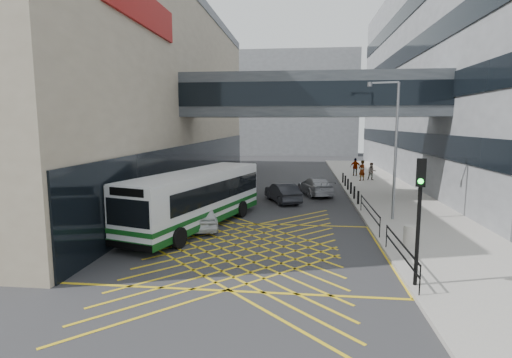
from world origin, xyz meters
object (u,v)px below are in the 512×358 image
(street_lamp, at_px, (393,142))
(traffic_light, at_px, (419,204))
(pedestrian_a, at_px, (362,171))
(pedestrian_b, at_px, (372,171))
(car_dark, at_px, (283,193))
(bus, at_px, (197,197))
(litter_bin, at_px, (410,236))
(car_white, at_px, (202,216))
(car_silver, at_px, (316,186))
(pedestrian_c, at_px, (355,167))

(street_lamp, bearing_deg, traffic_light, -85.18)
(pedestrian_a, xyz_separation_m, pedestrian_b, (0.97, 0.36, -0.12))
(car_dark, height_order, street_lamp, street_lamp)
(bus, bearing_deg, litter_bin, 0.99)
(car_white, distance_m, street_lamp, 11.24)
(car_white, xyz_separation_m, traffic_light, (9.02, -7.12, 2.28))
(car_silver, xyz_separation_m, pedestrian_a, (4.60, 7.38, 0.38))
(pedestrian_a, distance_m, pedestrian_b, 1.04)
(traffic_light, height_order, pedestrian_c, traffic_light)
(car_silver, relative_size, litter_bin, 4.96)
(car_dark, relative_size, pedestrian_c, 2.38)
(pedestrian_a, relative_size, pedestrian_c, 1.04)
(traffic_light, distance_m, litter_bin, 5.09)
(car_white, relative_size, litter_bin, 4.43)
(car_silver, distance_m, pedestrian_c, 11.72)
(street_lamp, height_order, litter_bin, street_lamp)
(car_silver, height_order, litter_bin, car_silver)
(pedestrian_c, bearing_deg, car_white, 68.13)
(pedestrian_b, xyz_separation_m, pedestrian_c, (-1.12, 3.10, 0.08))
(bus, xyz_separation_m, pedestrian_b, (12.26, 18.31, -0.62))
(car_dark, bearing_deg, pedestrian_c, -138.37)
(street_lamp, xyz_separation_m, pedestrian_c, (0.58, 19.07, -3.45))
(street_lamp, relative_size, pedestrian_c, 4.18)
(car_dark, bearing_deg, car_white, 40.54)
(pedestrian_b, bearing_deg, pedestrian_a, -160.88)
(bus, height_order, street_lamp, street_lamp)
(bus, height_order, car_dark, bus)
(bus, bearing_deg, pedestrian_c, 79.38)
(litter_bin, distance_m, pedestrian_c, 24.35)
(pedestrian_b, bearing_deg, bus, -124.78)
(car_silver, xyz_separation_m, litter_bin, (3.61, -13.49, -0.10))
(litter_bin, bearing_deg, car_silver, 105.00)
(pedestrian_a, bearing_deg, litter_bin, 55.25)
(pedestrian_a, bearing_deg, pedestrian_b, 168.03)
(car_dark, height_order, traffic_light, traffic_light)
(bus, xyz_separation_m, pedestrian_a, (11.28, 17.95, -0.50))
(car_dark, distance_m, pedestrian_a, 12.72)
(bus, xyz_separation_m, litter_bin, (10.30, -2.93, -0.98))
(traffic_light, bearing_deg, bus, 158.91)
(car_white, relative_size, pedestrian_a, 2.20)
(bus, relative_size, car_white, 2.61)
(car_dark, relative_size, litter_bin, 4.59)
(traffic_light, xyz_separation_m, pedestrian_a, (1.95, 25.31, -1.83))
(traffic_light, bearing_deg, litter_bin, 94.86)
(car_white, distance_m, car_silver, 12.54)
(pedestrian_c, bearing_deg, car_dark, 68.51)
(street_lamp, distance_m, pedestrian_b, 16.44)
(car_dark, relative_size, pedestrian_a, 2.28)
(car_silver, bearing_deg, street_lamp, 100.84)
(bus, bearing_deg, pedestrian_a, 74.70)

